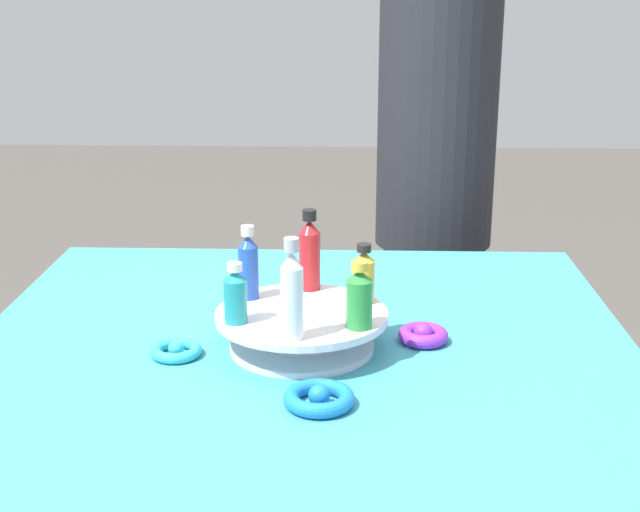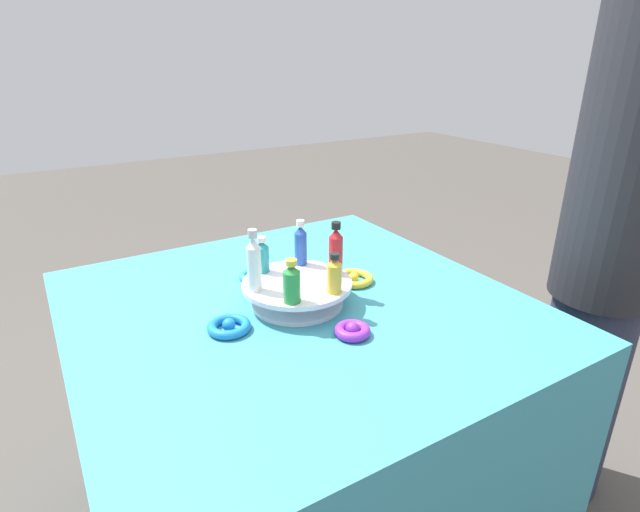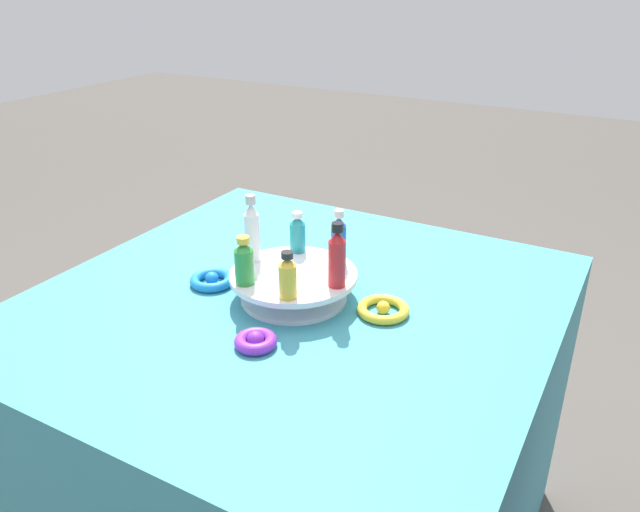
% 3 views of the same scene
% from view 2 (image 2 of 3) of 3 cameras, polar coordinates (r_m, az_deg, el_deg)
% --- Properties ---
extents(party_table, '(1.07, 1.07, 0.78)m').
position_cam_2_polar(party_table, '(1.48, -2.33, -18.98)').
color(party_table, teal).
rests_on(party_table, ground_plane).
extents(display_stand, '(0.27, 0.27, 0.06)m').
position_cam_2_polar(display_stand, '(1.24, -2.63, -4.04)').
color(display_stand, silver).
rests_on(display_stand, party_table).
extents(bottle_gold, '(0.04, 0.04, 0.10)m').
position_cam_2_polar(bottle_gold, '(1.16, 1.66, -2.14)').
color(bottle_gold, gold).
rests_on(bottle_gold, display_stand).
extents(bottle_red, '(0.04, 0.04, 0.14)m').
position_cam_2_polar(bottle_red, '(1.25, 1.81, 0.67)').
color(bottle_red, '#B21E23').
rests_on(bottle_red, display_stand).
extents(bottle_blue, '(0.03, 0.03, 0.12)m').
position_cam_2_polar(bottle_blue, '(1.31, -2.23, 1.35)').
color(bottle_blue, '#234CAD').
rests_on(bottle_blue, display_stand).
extents(bottle_teal, '(0.04, 0.04, 0.09)m').
position_cam_2_polar(bottle_teal, '(1.28, -6.63, 0.02)').
color(bottle_teal, teal).
rests_on(bottle_teal, display_stand).
extents(bottle_clear, '(0.03, 0.03, 0.15)m').
position_cam_2_polar(bottle_clear, '(1.17, -7.55, -0.79)').
color(bottle_clear, silver).
rests_on(bottle_clear, display_stand).
extents(bottle_green, '(0.04, 0.04, 0.10)m').
position_cam_2_polar(bottle_green, '(1.11, -3.25, -3.06)').
color(bottle_green, '#288438').
rests_on(bottle_green, display_stand).
extents(ribbon_bow_gold, '(0.11, 0.11, 0.03)m').
position_cam_2_polar(ribbon_bow_gold, '(1.37, 3.87, -2.57)').
color(ribbon_bow_gold, gold).
rests_on(ribbon_bow_gold, party_table).
extents(ribbon_bow_teal, '(0.08, 0.08, 0.02)m').
position_cam_2_polar(ribbon_bow_teal, '(1.40, -7.65, -2.26)').
color(ribbon_bow_teal, '#2DB7CC').
rests_on(ribbon_bow_teal, party_table).
extents(ribbon_bow_blue, '(0.10, 0.10, 0.03)m').
position_cam_2_polar(ribbon_bow_blue, '(1.16, -10.36, -7.90)').
color(ribbon_bow_blue, blue).
rests_on(ribbon_bow_blue, party_table).
extents(ribbon_bow_purple, '(0.08, 0.08, 0.03)m').
position_cam_2_polar(ribbon_bow_purple, '(1.12, 3.73, -8.48)').
color(ribbon_bow_purple, purple).
rests_on(ribbon_bow_purple, party_table).
extents(person_figure, '(0.29, 0.29, 1.69)m').
position_cam_2_polar(person_figure, '(1.63, 30.27, 0.72)').
color(person_figure, '#282D42').
rests_on(person_figure, ground_plane).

